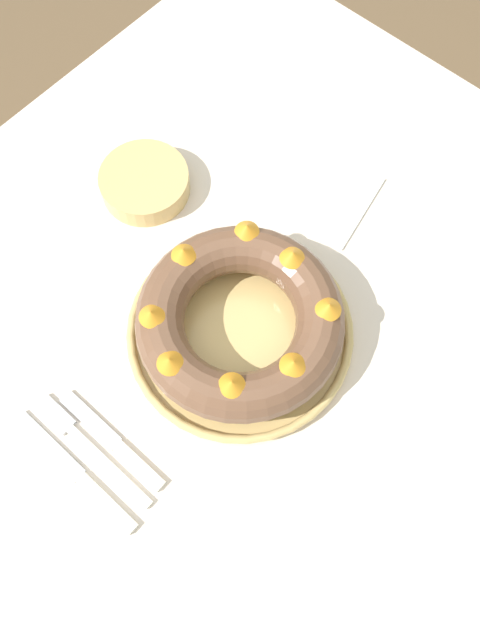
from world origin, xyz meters
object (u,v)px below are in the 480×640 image
Objects in this scene: bundt_cake at (240,320)px; side_bowl at (145,183)px; serving_knife at (82,479)px; serving_dish at (240,332)px; fork at (85,443)px; cake_knife at (119,446)px; napkin at (334,199)px.

bundt_cake is 0.28m from side_bowl.
serving_dish is at bearing -0.91° from serving_knife.
side_bowl is at bearing 37.14° from serving_knife.
side_bowl is (0.08, 0.27, 0.01)m from serving_dish.
bundt_cake is at bearing -107.52° from side_bowl.
fork is at bearing 168.62° from bundt_cake.
cake_knife reaches higher than fork.
fork is 0.40m from side_bowl.
side_bowl reaches higher than serving_knife.
napkin is at bearing 8.18° from serving_dish.
serving_knife is 0.54m from napkin.
bundt_cake reaches higher than cake_knife.
napkin is at bearing -0.54° from fork.
serving_dish is 0.25m from fork.
fork is (-0.25, 0.05, -0.01)m from serving_dish.
serving_knife is (-0.03, -0.03, -0.00)m from fork.
bundt_cake is at bearing 87.91° from serving_dish.
serving_knife reaches higher than napkin.
side_bowl is (0.36, 0.25, 0.01)m from serving_knife.
side_bowl reaches higher than napkin.
serving_dish is at bearing -107.52° from side_bowl.
serving_dish is at bearing -10.54° from fork.
bundt_cake is 0.27m from napkin.
napkin is at bearing 6.76° from cake_knife.
cake_knife is at bearing 176.34° from serving_dish.
napkin is at bearing -52.42° from side_bowl.
bundt_cake is 1.54× the size of cake_knife.
bundt_cake is 0.26m from fork.
cake_knife is at bearing -1.81° from serving_knife.
serving_dish reaches higher than serving_knife.
serving_dish reaches higher than cake_knife.
serving_knife is 1.49× the size of napkin.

